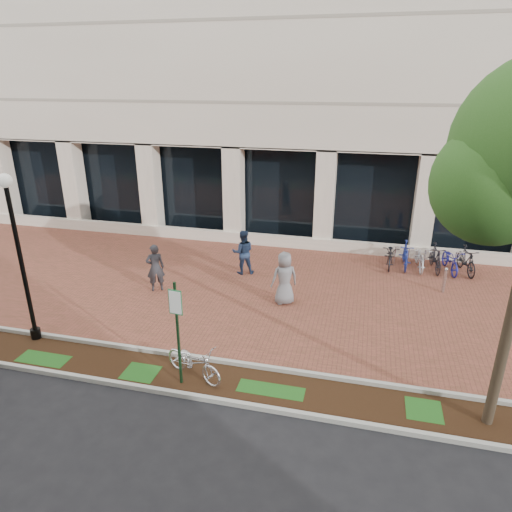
% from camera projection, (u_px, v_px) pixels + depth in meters
% --- Properties ---
extents(ground, '(120.00, 120.00, 0.00)m').
position_uv_depth(ground, '(250.00, 289.00, 16.04)').
color(ground, black).
rests_on(ground, ground).
extents(brick_plaza, '(40.00, 9.00, 0.01)m').
position_uv_depth(brick_plaza, '(250.00, 289.00, 16.03)').
color(brick_plaza, brown).
rests_on(brick_plaza, ground).
extents(planting_strip, '(40.00, 1.50, 0.01)m').
position_uv_depth(planting_strip, '(197.00, 378.00, 11.29)').
color(planting_strip, black).
rests_on(planting_strip, ground).
extents(curb_plaza_side, '(40.00, 0.12, 0.12)m').
position_uv_depth(curb_plaza_side, '(207.00, 359.00, 11.95)').
color(curb_plaza_side, '#A2A39A').
rests_on(curb_plaza_side, ground).
extents(curb_street_side, '(40.00, 0.12, 0.12)m').
position_uv_depth(curb_street_side, '(185.00, 395.00, 10.59)').
color(curb_street_side, '#A2A39A').
rests_on(curb_street_side, ground).
extents(near_office_building, '(40.00, 12.12, 16.00)m').
position_uv_depth(near_office_building, '(304.00, 7.00, 21.81)').
color(near_office_building, beige).
rests_on(near_office_building, ground).
extents(parking_sign, '(0.34, 0.07, 2.70)m').
position_uv_depth(parking_sign, '(177.00, 322.00, 10.48)').
color(parking_sign, '#13361B').
rests_on(parking_sign, ground).
extents(lamppost, '(0.36, 0.36, 4.72)m').
position_uv_depth(lamppost, '(19.00, 251.00, 12.05)').
color(lamppost, black).
rests_on(lamppost, ground).
extents(locked_bicycle, '(1.85, 1.23, 0.92)m').
position_uv_depth(locked_bicycle, '(194.00, 362.00, 11.15)').
color(locked_bicycle, silver).
rests_on(locked_bicycle, ground).
extents(pedestrian_left, '(0.74, 0.65, 1.70)m').
position_uv_depth(pedestrian_left, '(155.00, 268.00, 15.64)').
color(pedestrian_left, '#2B2B30').
rests_on(pedestrian_left, ground).
extents(pedestrian_mid, '(0.99, 0.88, 1.70)m').
position_uv_depth(pedestrian_mid, '(243.00, 252.00, 17.03)').
color(pedestrian_mid, '#1E2E4B').
rests_on(pedestrian_mid, ground).
extents(pedestrian_right, '(1.03, 0.90, 1.77)m').
position_uv_depth(pedestrian_right, '(284.00, 278.00, 14.73)').
color(pedestrian_right, slate).
rests_on(pedestrian_right, ground).
extents(bollard, '(0.12, 0.12, 0.93)m').
position_uv_depth(bollard, '(444.00, 280.00, 15.61)').
color(bollard, '#B4B4B9').
rests_on(bollard, ground).
extents(bike_rack_cluster, '(3.52, 1.84, 1.03)m').
position_uv_depth(bike_rack_cluster, '(427.00, 258.00, 17.49)').
color(bike_rack_cluster, black).
rests_on(bike_rack_cluster, ground).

